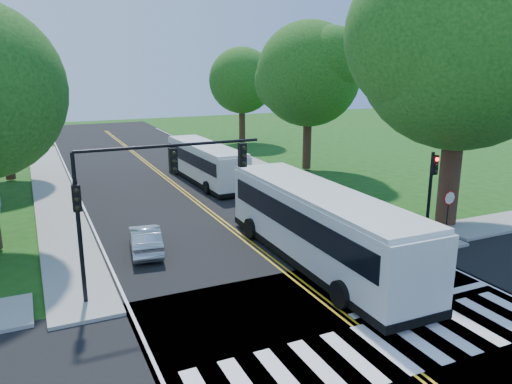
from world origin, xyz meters
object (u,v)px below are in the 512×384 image
signal_ne (431,184)px  bus_lead (319,225)px  bus_follow (205,162)px  dark_sedan (251,178)px  signal_nw (143,185)px  hatchback (145,239)px  suv (325,211)px

signal_ne → bus_lead: (-6.47, -0.14, -1.17)m
bus_follow → dark_sedan: bus_follow is taller
signal_nw → hatchback: signal_nw is taller
bus_lead → suv: bearing=-124.6°
dark_sedan → bus_lead: bearing=79.2°
signal_ne → bus_lead: size_ratio=0.34×
signal_nw → bus_follow: bearing=64.1°
bus_follow → signal_nw: bearing=62.3°
hatchback → suv: (10.31, 0.53, -0.05)m
bus_lead → hatchback: 8.21m
bus_lead → suv: bus_lead is taller
signal_ne → bus_follow: 17.99m
signal_ne → hatchback: signal_ne is taller
signal_nw → suv: (11.18, 4.98, -3.77)m
hatchback → bus_lead: bearing=153.6°
suv → dark_sedan: bearing=-94.2°
bus_follow → hatchback: (-7.37, -12.53, -0.87)m
signal_nw → suv: 12.81m
signal_nw → signal_ne: 14.13m
signal_nw → suv: bearing=24.0°
signal_nw → bus_follow: signal_nw is taller
hatchback → dark_sedan: 13.96m
bus_follow → hatchback: bus_follow is taller
bus_follow → suv: size_ratio=2.60×
signal_ne → bus_follow: size_ratio=0.39×
signal_ne → hatchback: 14.10m
bus_follow → suv: bearing=102.0°
signal_ne → bus_follow: signal_ne is taller
bus_lead → suv: 6.36m
signal_ne → bus_follow: bearing=108.9°
hatchback → dark_sedan: size_ratio=0.93×
signal_ne → hatchback: size_ratio=1.12×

